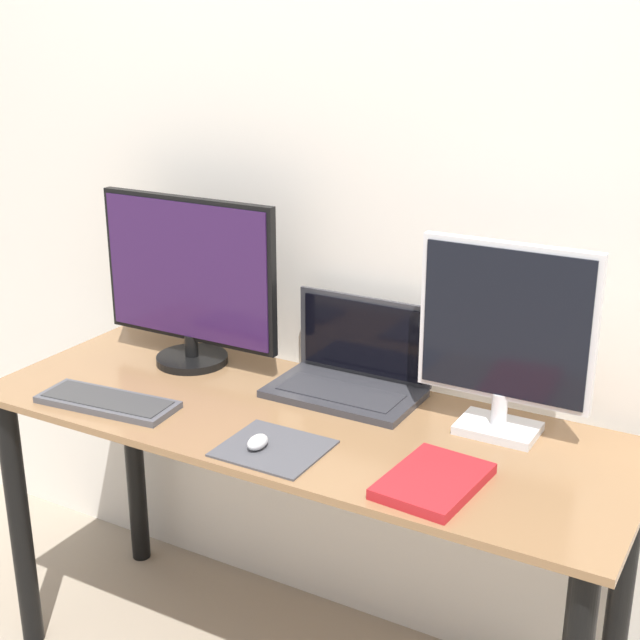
{
  "coord_description": "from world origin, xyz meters",
  "views": [
    {
      "loc": [
        0.98,
        -1.34,
        1.66
      ],
      "look_at": [
        0.01,
        0.37,
        0.98
      ],
      "focal_mm": 50.0,
      "sensor_mm": 36.0,
      "label": 1
    }
  ],
  "objects": [
    {
      "name": "book",
      "position": [
        0.4,
        0.14,
        0.77
      ],
      "size": [
        0.19,
        0.25,
        0.02
      ],
      "color": "red",
      "rests_on": "desk"
    },
    {
      "name": "monitor_left",
      "position": [
        -0.42,
        0.44,
        0.99
      ],
      "size": [
        0.53,
        0.19,
        0.45
      ],
      "color": "black",
      "rests_on": "desk"
    },
    {
      "name": "monitor_right",
      "position": [
        0.44,
        0.44,
        0.99
      ],
      "size": [
        0.39,
        0.12,
        0.44
      ],
      "color": "silver",
      "rests_on": "desk"
    },
    {
      "name": "keyboard",
      "position": [
        -0.43,
        0.11,
        0.77
      ],
      "size": [
        0.36,
        0.16,
        0.02
      ],
      "color": "#4C4C51",
      "rests_on": "desk"
    },
    {
      "name": "desk",
      "position": [
        0.0,
        0.29,
        0.61
      ],
      "size": [
        1.58,
        0.58,
        0.76
      ],
      "color": "olive",
      "rests_on": "ground_plane"
    },
    {
      "name": "laptop",
      "position": [
        0.04,
        0.48,
        0.82
      ],
      "size": [
        0.37,
        0.22,
        0.23
      ],
      "color": "#333338",
      "rests_on": "desk"
    },
    {
      "name": "mouse",
      "position": [
        0.01,
        0.1,
        0.78
      ],
      "size": [
        0.04,
        0.06,
        0.03
      ],
      "color": "silver",
      "rests_on": "mousepad"
    },
    {
      "name": "mousepad",
      "position": [
        0.04,
        0.12,
        0.76
      ],
      "size": [
        0.22,
        0.2,
        0.0
      ],
      "color": "#47474C",
      "rests_on": "desk"
    },
    {
      "name": "wall_back",
      "position": [
        0.0,
        0.64,
        1.25
      ],
      "size": [
        7.0,
        0.05,
        2.5
      ],
      "color": "silver",
      "rests_on": "ground_plane"
    }
  ]
}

